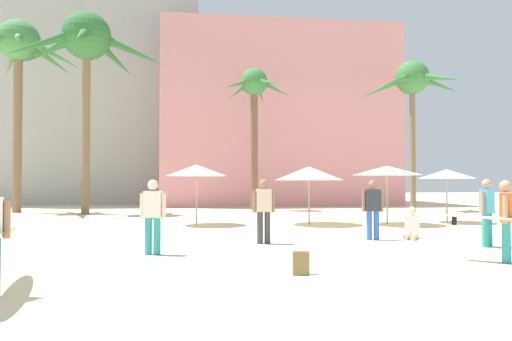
# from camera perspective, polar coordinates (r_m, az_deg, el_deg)

# --- Properties ---
(ground) EXTENTS (120.00, 120.00, 0.00)m
(ground) POSITION_cam_1_polar(r_m,az_deg,el_deg) (6.19, 6.59, -16.91)
(ground) COLOR beige
(hotel_pink) EXTENTS (16.39, 9.94, 12.52)m
(hotel_pink) POSITION_cam_1_polar(r_m,az_deg,el_deg) (35.60, 2.20, 6.06)
(hotel_pink) COLOR pink
(hotel_pink) RESTS_ON ground
(hotel_tower_gray) EXTENTS (19.01, 10.07, 28.54)m
(hotel_tower_gray) POSITION_cam_1_polar(r_m,az_deg,el_deg) (42.05, -20.74, 16.17)
(hotel_tower_gray) COLOR #A8A8A3
(hotel_tower_gray) RESTS_ON ground
(palm_tree_far_left) EXTENTS (6.98, 6.95, 10.36)m
(palm_tree_far_left) POSITION_cam_1_polar(r_m,az_deg,el_deg) (28.70, -27.20, 12.77)
(palm_tree_far_left) COLOR brown
(palm_tree_far_left) RESTS_ON ground
(palm_tree_left) EXTENTS (4.07, 4.09, 8.30)m
(palm_tree_left) POSITION_cam_1_polar(r_m,az_deg,el_deg) (27.52, -0.20, 9.12)
(palm_tree_left) COLOR brown
(palm_tree_left) RESTS_ON ground
(palm_tree_center) EXTENTS (7.74, 7.70, 10.33)m
(palm_tree_center) POSITION_cam_1_polar(r_m,az_deg,el_deg) (26.03, -20.12, 14.27)
(palm_tree_center) COLOR brown
(palm_tree_center) RESTS_ON ground
(palm_tree_right) EXTENTS (5.85, 5.82, 8.57)m
(palm_tree_right) POSITION_cam_1_polar(r_m,az_deg,el_deg) (28.42, 18.67, 10.02)
(palm_tree_right) COLOR brown
(palm_tree_right) RESTS_ON ground
(cafe_umbrella_1) EXTENTS (2.68, 2.68, 2.27)m
(cafe_umbrella_1) POSITION_cam_1_polar(r_m,az_deg,el_deg) (18.72, 15.76, -0.01)
(cafe_umbrella_1) COLOR gray
(cafe_umbrella_1) RESTS_ON ground
(cafe_umbrella_2) EXTENTS (2.24, 2.24, 2.16)m
(cafe_umbrella_2) POSITION_cam_1_polar(r_m,az_deg,el_deg) (20.41, 22.37, -0.40)
(cafe_umbrella_2) COLOR gray
(cafe_umbrella_2) RESTS_ON ground
(cafe_umbrella_3) EXTENTS (2.35, 2.35, 2.31)m
(cafe_umbrella_3) POSITION_cam_1_polar(r_m,az_deg,el_deg) (17.93, -7.31, 0.02)
(cafe_umbrella_3) COLOR gray
(cafe_umbrella_3) RESTS_ON ground
(cafe_umbrella_4) EXTENTS (2.67, 2.67, 2.25)m
(cafe_umbrella_4) POSITION_cam_1_polar(r_m,az_deg,el_deg) (18.16, 6.53, -0.35)
(cafe_umbrella_4) COLOR gray
(cafe_umbrella_4) RESTS_ON ground
(beach_towel) EXTENTS (1.76, 0.97, 0.01)m
(beach_towel) POSITION_cam_1_polar(r_m,az_deg,el_deg) (8.29, 12.77, -12.82)
(beach_towel) COLOR white
(beach_towel) RESTS_ON ground
(backpack) EXTENTS (0.33, 0.29, 0.42)m
(backpack) POSITION_cam_1_polar(r_m,az_deg,el_deg) (8.45, 5.55, -11.28)
(backpack) COLOR brown
(backpack) RESTS_ON ground
(person_far_left) EXTENTS (2.40, 2.09, 1.69)m
(person_far_left) POSITION_cam_1_polar(r_m,az_deg,el_deg) (10.75, 28.71, -5.17)
(person_far_left) COLOR teal
(person_far_left) RESTS_ON ground
(person_far_right) EXTENTS (0.60, 0.24, 1.72)m
(person_far_right) POSITION_cam_1_polar(r_m,az_deg,el_deg) (12.44, 0.95, -4.67)
(person_far_right) COLOR #3D3D42
(person_far_right) RESTS_ON ground
(person_near_right) EXTENTS (0.61, 0.29, 1.70)m
(person_near_right) POSITION_cam_1_polar(r_m,az_deg,el_deg) (13.63, 14.14, -4.39)
(person_near_right) COLOR blue
(person_near_right) RESTS_ON ground
(person_mid_right) EXTENTS (0.79, 0.93, 0.92)m
(person_mid_right) POSITION_cam_1_polar(r_m,az_deg,el_deg) (14.43, 18.56, -6.60)
(person_mid_right) COLOR beige
(person_mid_right) RESTS_ON ground
(person_near_left) EXTENTS (0.56, 0.40, 1.72)m
(person_near_left) POSITION_cam_1_polar(r_m,az_deg,el_deg) (13.21, 26.49, -4.32)
(person_near_left) COLOR teal
(person_near_left) RESTS_ON ground
(person_mid_left) EXTENTS (0.61, 0.29, 1.70)m
(person_mid_left) POSITION_cam_1_polar(r_m,az_deg,el_deg) (10.83, -12.55, -5.18)
(person_mid_left) COLOR teal
(person_mid_left) RESTS_ON ground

